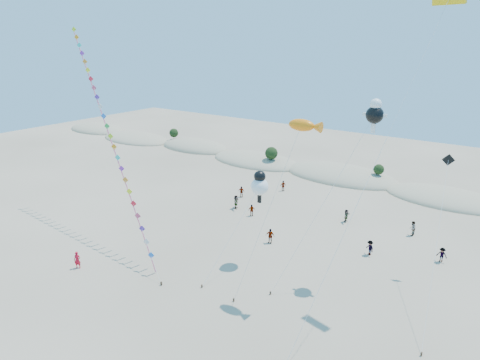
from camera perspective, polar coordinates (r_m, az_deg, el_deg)
name	(u,v)px	position (r m, az deg, el deg)	size (l,w,h in m)	color
ground	(114,330)	(33.82, -17.53, -19.72)	(160.00, 160.00, 0.00)	gray
dune_ridge	(346,177)	(66.98, 14.84, 0.40)	(145.30, 11.49, 5.57)	tan
kite_train	(108,128)	(46.07, -18.32, 7.04)	(24.39, 10.59, 22.93)	#3F2D1E
fish_kite	(305,126)	(31.31, 9.19, 7.59)	(4.93, 5.08, 15.14)	#3F2D1E
cartoon_kite_low	(260,184)	(37.85, 2.80, -0.64)	(2.33, 7.98, 9.35)	#3F2D1E
cartoon_kite_high	(375,113)	(35.22, 18.61, 8.99)	(6.07, 8.40, 16.37)	#3F2D1E
parafoil_kite	(446,7)	(33.82, 27.21, 21.09)	(5.31, 15.69, 24.00)	#3F2D1E
dark_kite	(443,202)	(37.46, 26.86, -2.81)	(2.48, 12.98, 11.43)	#3F2D1E
flyer_foreground	(77,260)	(42.29, -22.13, -10.51)	(0.63, 0.41, 1.72)	red
beachgoers	(324,221)	(48.48, 11.90, -5.66)	(34.24, 15.90, 1.80)	slate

